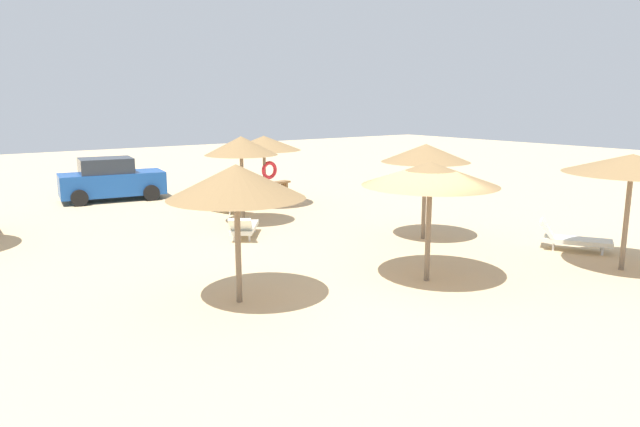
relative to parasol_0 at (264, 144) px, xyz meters
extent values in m
plane|color=#D1B284|center=(-2.83, -10.43, -2.38)|extent=(80.00, 80.00, 0.00)
cylinder|color=#75604C|center=(0.00, 0.00, -1.26)|extent=(0.12, 0.12, 2.23)
cone|color=olive|center=(0.00, 0.00, 0.03)|extent=(2.81, 2.81, 0.54)
torus|color=red|center=(0.22, 0.00, -1.02)|extent=(0.71, 0.21, 0.70)
cylinder|color=#75604C|center=(-2.33, -2.47, -1.19)|extent=(0.12, 0.12, 2.37)
cone|color=olive|center=(-2.33, -2.47, 0.19)|extent=(2.35, 2.35, 0.60)
cylinder|color=#75604C|center=(2.47, -12.44, -1.16)|extent=(0.12, 0.12, 2.43)
cone|color=olive|center=(2.47, -12.44, 0.18)|extent=(3.06, 3.06, 0.45)
cylinder|color=#75604C|center=(-1.92, -10.25, -1.24)|extent=(0.12, 0.12, 2.27)
cone|color=olive|center=(-1.92, -10.25, 0.05)|extent=(3.01, 3.01, 0.52)
cylinder|color=#75604C|center=(-6.00, -8.99, -1.26)|extent=(0.12, 0.12, 2.22)
cone|color=olive|center=(-6.00, -8.99, 0.08)|extent=(2.72, 2.72, 0.67)
cylinder|color=#75604C|center=(0.95, -7.39, -1.20)|extent=(0.12, 0.12, 2.36)
cone|color=olive|center=(0.95, -7.39, 0.14)|extent=(2.55, 2.55, 0.52)
cube|color=silver|center=(-1.90, -0.18, -2.10)|extent=(1.07, 1.81, 0.12)
cube|color=silver|center=(-1.69, -0.95, -1.89)|extent=(0.75, 0.66, 0.37)
cylinder|color=silver|center=(-1.53, -0.70, -2.27)|extent=(0.06, 0.06, 0.22)
cylinder|color=silver|center=(-1.95, -0.82, -2.27)|extent=(0.06, 0.06, 0.22)
cylinder|color=silver|center=(-1.84, 0.46, -2.27)|extent=(0.06, 0.06, 0.22)
cylinder|color=silver|center=(-2.27, 0.34, -2.27)|extent=(0.06, 0.06, 0.22)
cube|color=silver|center=(-3.14, -4.06, -2.10)|extent=(1.54, 1.74, 0.12)
cube|color=silver|center=(-3.63, -4.69, -1.84)|extent=(0.78, 0.74, 0.44)
cylinder|color=silver|center=(-3.33, -4.67, -2.27)|extent=(0.06, 0.06, 0.22)
cylinder|color=silver|center=(-3.68, -4.40, -2.27)|extent=(0.06, 0.06, 0.22)
cylinder|color=silver|center=(-2.61, -3.71, -2.27)|extent=(0.06, 0.06, 0.22)
cylinder|color=silver|center=(-2.96, -3.45, -2.27)|extent=(0.06, 0.06, 0.22)
cube|color=silver|center=(3.27, -10.86, -2.10)|extent=(1.41, 1.79, 0.12)
cube|color=silver|center=(2.87, -10.17, -1.81)|extent=(0.75, 0.66, 0.49)
cylinder|color=silver|center=(2.78, -10.45, -2.27)|extent=(0.06, 0.06, 0.22)
cylinder|color=silver|center=(3.16, -10.23, -2.27)|extent=(0.06, 0.06, 0.22)
cylinder|color=silver|center=(3.38, -11.49, -2.27)|extent=(0.06, 0.06, 0.22)
cylinder|color=silver|center=(3.76, -11.27, -2.27)|extent=(0.06, 0.06, 0.22)
cube|color=brown|center=(1.90, 2.32, -1.93)|extent=(1.54, 0.61, 0.08)
cube|color=brown|center=(1.35, 2.24, -2.17)|extent=(0.17, 0.37, 0.41)
cube|color=brown|center=(2.44, 2.40, -2.17)|extent=(0.17, 0.37, 0.41)
cube|color=brown|center=(0.37, 2.91, -1.93)|extent=(0.48, 1.52, 0.08)
cube|color=brown|center=(0.34, 2.36, -2.17)|extent=(0.37, 0.14, 0.41)
cube|color=brown|center=(0.40, 3.45, -2.17)|extent=(0.37, 0.14, 0.41)
cube|color=#194C9E|center=(-4.33, 4.73, -1.71)|extent=(4.21, 2.29, 0.90)
cube|color=#262D38|center=(-4.53, 4.76, -0.96)|extent=(2.21, 1.84, 0.60)
cylinder|color=black|center=(-2.87, 5.40, -2.06)|extent=(0.67, 0.31, 0.64)
cylinder|color=black|center=(-3.13, 3.66, -2.06)|extent=(0.67, 0.31, 0.64)
cylinder|color=black|center=(-5.54, 5.81, -2.06)|extent=(0.67, 0.31, 0.64)
cylinder|color=black|center=(-5.80, 4.07, -2.06)|extent=(0.67, 0.31, 0.64)
camera|label=1|loc=(-11.27, -18.88, 1.64)|focal=32.38mm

